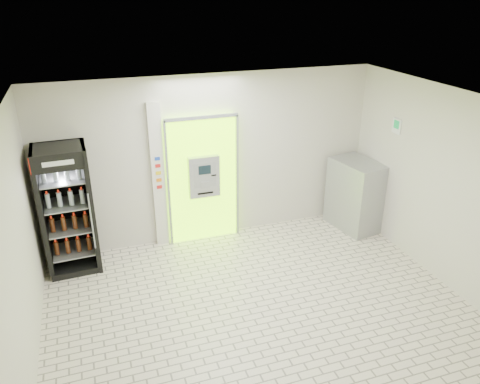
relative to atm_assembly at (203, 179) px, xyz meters
name	(u,v)px	position (x,y,z in m)	size (l,w,h in m)	color
ground	(261,312)	(0.20, -2.41, -1.17)	(6.00, 6.00, 0.00)	beige
room_shell	(264,196)	(0.20, -2.41, 0.67)	(6.00, 6.00, 6.00)	beige
atm_assembly	(203,179)	(0.00, 0.00, 0.00)	(1.30, 0.24, 2.33)	#94FF08
pillar	(158,177)	(-0.78, 0.04, 0.13)	(0.22, 0.11, 2.60)	silver
beverage_cooler	(68,212)	(-2.30, -0.27, -0.16)	(0.82, 0.77, 2.10)	black
steel_cabinet	(356,195)	(2.86, -0.51, -0.50)	(0.85, 1.11, 1.34)	#9A9CA1
exit_sign	(397,126)	(3.19, -1.01, 0.95)	(0.02, 0.22, 0.26)	white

